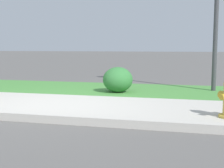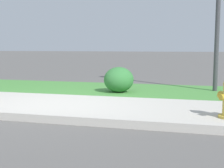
{
  "view_description": "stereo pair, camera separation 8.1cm",
  "coord_description": "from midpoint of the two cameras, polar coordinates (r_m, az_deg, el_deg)",
  "views": [
    {
      "loc": [
        2.48,
        -5.36,
        1.1
      ],
      "look_at": [
        1.09,
        0.27,
        0.4
      ],
      "focal_mm": 50.0,
      "sensor_mm": 36.0,
      "label": 1
    },
    {
      "loc": [
        2.56,
        -5.34,
        1.1
      ],
      "look_at": [
        1.09,
        0.27,
        0.4
      ],
      "focal_mm": 50.0,
      "sensor_mm": 36.0,
      "label": 2
    }
  ],
  "objects": [
    {
      "name": "ground_plane",
      "position": [
        6.02,
        -10.41,
        -3.77
      ],
      "size": [
        120.0,
        120.0,
        0.0
      ],
      "primitive_type": "plane",
      "color": "#5B5956"
    },
    {
      "name": "sidewalk_pavement",
      "position": [
        6.01,
        -10.41,
        -3.72
      ],
      "size": [
        18.0,
        2.37,
        0.01
      ],
      "primitive_type": "cube",
      "color": "#BCB7AD",
      "rests_on": "ground"
    },
    {
      "name": "shrub_bush_near_lamp",
      "position": [
        7.49,
        1.55,
        0.8
      ],
      "size": [
        0.72,
        0.72,
        0.61
      ],
      "color": "#337538",
      "rests_on": "ground"
    },
    {
      "name": "street_curb",
      "position": [
        4.91,
        -16.7,
        -5.64
      ],
      "size": [
        18.0,
        0.16,
        0.12
      ],
      "primitive_type": "cube",
      "color": "#BCB7AD",
      "rests_on": "ground"
    },
    {
      "name": "grass_verge",
      "position": [
        8.26,
        -3.23,
        -0.74
      ],
      "size": [
        18.0,
        2.51,
        0.01
      ],
      "primitive_type": "cube",
      "color": "#47893D",
      "rests_on": "ground"
    }
  ]
}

